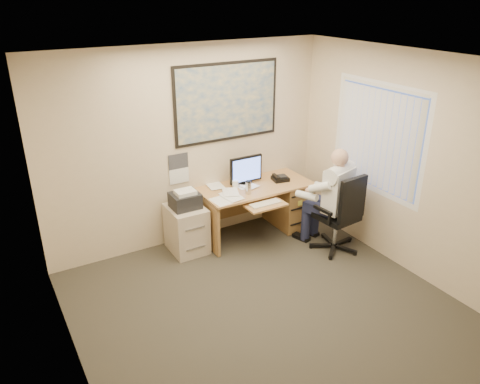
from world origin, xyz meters
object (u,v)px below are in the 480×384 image
desk (273,200)px  person (336,200)px  office_chair (338,229)px  filing_cabinet (186,225)px

desk → person: (0.38, -0.92, 0.27)m
office_chair → person: size_ratio=0.78×
desk → office_chair: size_ratio=1.42×
desk → office_chair: bearing=-69.5°
filing_cabinet → person: size_ratio=0.62×
desk → filing_cabinet: desk is taller
office_chair → filing_cabinet: bearing=144.1°
filing_cabinet → person: 2.04m
office_chair → person: person is taller
filing_cabinet → office_chair: office_chair is taller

